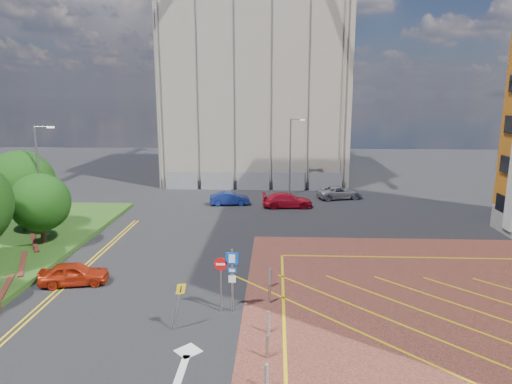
# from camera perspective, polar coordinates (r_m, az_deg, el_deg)

# --- Properties ---
(ground) EXTENTS (140.00, 140.00, 0.00)m
(ground) POSITION_cam_1_polar(r_m,az_deg,el_deg) (22.26, -4.53, -15.78)
(ground) COLOR black
(ground) RESTS_ON ground
(retaining_wall) EXTENTS (6.06, 20.33, 0.40)m
(retaining_wall) POSITION_cam_1_polar(r_m,az_deg,el_deg) (27.81, -29.37, -11.04)
(retaining_wall) COLOR brown
(retaining_wall) RESTS_ON ground
(tree_c) EXTENTS (4.00, 4.00, 4.90)m
(tree_c) POSITION_cam_1_polar(r_m,az_deg,el_deg) (34.38, -25.37, -1.19)
(tree_c) COLOR #3D2B1C
(tree_c) RESTS_ON grass_bed
(tree_d) EXTENTS (5.00, 5.00, 6.08)m
(tree_d) POSITION_cam_1_polar(r_m,az_deg,el_deg) (38.26, -27.36, 0.91)
(tree_d) COLOR #3D2B1C
(tree_d) RESTS_ON grass_bed
(lamp_left_far) EXTENTS (1.53, 0.16, 8.00)m
(lamp_left_far) POSITION_cam_1_polar(r_m,az_deg,el_deg) (36.27, -25.41, 1.82)
(lamp_left_far) COLOR #9EA0A8
(lamp_left_far) RESTS_ON grass_bed
(lamp_back) EXTENTS (1.53, 0.16, 8.00)m
(lamp_back) POSITION_cam_1_polar(r_m,az_deg,el_deg) (47.92, 4.39, 4.82)
(lamp_back) COLOR #9EA0A8
(lamp_back) RESTS_ON ground
(sign_cluster) EXTENTS (1.17, 0.12, 3.20)m
(sign_cluster) POSITION_cam_1_polar(r_m,az_deg,el_deg) (22.29, -3.53, -10.18)
(sign_cluster) COLOR #9EA0A8
(sign_cluster) RESTS_ON ground
(warning_sign) EXTENTS (0.72, 0.41, 2.25)m
(warning_sign) POSITION_cam_1_polar(r_m,az_deg,el_deg) (21.09, -9.69, -13.25)
(warning_sign) COLOR #9EA0A8
(warning_sign) RESTS_ON ground
(bollard_row) EXTENTS (0.14, 11.14, 0.90)m
(bollard_row) POSITION_cam_1_polar(r_m,az_deg,el_deg) (20.42, 1.56, -16.98)
(bollard_row) COLOR #9EA0A8
(bollard_row) RESTS_ON forecourt
(construction_building) EXTENTS (21.20, 19.20, 22.00)m
(construction_building) POSITION_cam_1_polar(r_m,az_deg,el_deg) (59.58, 0.12, 12.67)
(construction_building) COLOR #9E9381
(construction_building) RESTS_ON ground
(construction_fence) EXTENTS (21.60, 0.06, 2.00)m
(construction_fence) POSITION_cam_1_polar(r_m,az_deg,el_deg) (50.43, 0.76, 1.35)
(construction_fence) COLOR gray
(construction_fence) RESTS_ON ground
(car_red_left) EXTENTS (3.95, 2.24, 1.27)m
(car_red_left) POSITION_cam_1_polar(r_m,az_deg,el_deg) (27.69, -21.79, -9.46)
(car_red_left) COLOR #B62A0F
(car_red_left) RESTS_ON ground
(car_blue_back) EXTENTS (3.92, 1.80, 1.25)m
(car_blue_back) POSITION_cam_1_polar(r_m,az_deg,el_deg) (43.83, -3.32, -0.81)
(car_blue_back) COLOR navy
(car_blue_back) RESTS_ON ground
(car_red_back) EXTENTS (4.80, 2.22, 1.36)m
(car_red_back) POSITION_cam_1_polar(r_m,az_deg,el_deg) (42.86, 3.93, -1.04)
(car_red_back) COLOR red
(car_red_back) RESTS_ON ground
(car_silver_back) EXTENTS (5.00, 3.28, 1.28)m
(car_silver_back) POSITION_cam_1_polar(r_m,az_deg,el_deg) (47.14, 10.39, -0.06)
(car_silver_back) COLOR #A6A5AC
(car_silver_back) RESTS_ON ground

